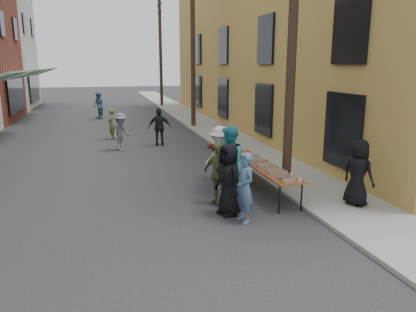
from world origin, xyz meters
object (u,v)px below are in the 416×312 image
utility_pole_far (161,52)px  catering_tray_sausage (287,178)px  server (358,173)px  guest_front_c (229,163)px  utility_pole_near (293,26)px  serving_table (261,166)px  guest_front_a (229,180)px  utility_pole_mid (193,45)px

utility_pole_far → catering_tray_sausage: (-0.78, -25.64, -3.71)m
utility_pole_far → server: utility_pole_far is taller
guest_front_c → utility_pole_near: bearing=122.8°
serving_table → server: server is taller
utility_pole_near → server: utility_pole_near is taller
server → catering_tray_sausage: bearing=54.7°
serving_table → guest_front_a: bearing=-132.6°
utility_pole_near → guest_front_a: bearing=-144.7°
guest_front_a → guest_front_c: bearing=147.1°
utility_pole_mid → catering_tray_sausage: size_ratio=18.00×
utility_pole_far → guest_front_a: utility_pole_far is taller
guest_front_a → server: (3.18, -0.42, 0.06)m
catering_tray_sausage → guest_front_a: size_ratio=0.29×
utility_pole_mid → serving_table: (-0.78, -11.99, -3.79)m
utility_pole_far → server: 26.29m
utility_pole_near → guest_front_a: (-2.27, -1.61, -3.64)m
utility_pole_near → utility_pole_mid: (0.00, 12.00, 0.00)m
guest_front_a → server: size_ratio=1.05×
guest_front_a → server: 3.21m
utility_pole_mid → guest_front_a: 14.27m
guest_front_a → serving_table: bearing=122.5°
serving_table → guest_front_a: size_ratio=2.32×
guest_front_c → serving_table: bearing=131.9°
catering_tray_sausage → server: size_ratio=0.30×
utility_pole_far → catering_tray_sausage: utility_pole_far is taller
guest_front_c → server: size_ratio=1.18×
utility_pole_near → utility_pole_mid: size_ratio=1.00×
utility_pole_near → guest_front_c: utility_pole_near is taller
utility_pole_near → catering_tray_sausage: size_ratio=18.00×
utility_pole_mid → utility_pole_far: (0.00, 12.00, 0.00)m
utility_pole_near → guest_front_a: utility_pole_near is taller
guest_front_c → catering_tray_sausage: bearing=62.4°
guest_front_a → guest_front_c: (0.38, 1.16, 0.11)m
server → utility_pole_mid: bearing=-18.6°
utility_pole_mid → serving_table: bearing=-93.7°
utility_pole_far → guest_front_a: bearing=-95.1°
utility_pole_near → catering_tray_sausage: utility_pole_near is taller
utility_pole_near → guest_front_a: size_ratio=5.23×
utility_pole_far → serving_table: 24.30m
utility_pole_mid → guest_front_c: (-1.89, -12.45, -3.53)m
catering_tray_sausage → guest_front_c: 1.64m
utility_pole_near → utility_pole_far: 24.00m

